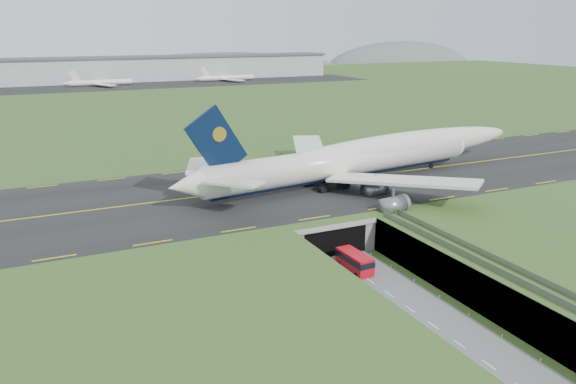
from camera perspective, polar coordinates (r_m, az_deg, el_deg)
ground at (r=91.13m, az=7.32°, el=-8.34°), size 900.00×900.00×0.00m
airfield_deck at (r=89.93m, az=7.39°, el=-6.60°), size 800.00×800.00×6.00m
trench_road at (r=85.49m, az=10.04°, el=-10.12°), size 12.00×75.00×0.20m
taxiway at (r=116.48m, az=-1.21°, el=0.47°), size 800.00×44.00×0.18m
tunnel_portal at (r=103.30m, az=2.46°, el=-3.22°), size 17.00×22.30×6.00m
guideway at (r=82.16m, az=21.30°, el=-8.14°), size 3.00×53.00×7.05m
jumbo_jet at (r=122.34m, az=8.10°, el=3.56°), size 90.32×58.46×19.50m
shuttle_tram at (r=91.65m, az=6.78°, el=-7.04°), size 3.11×7.50×3.02m
cargo_terminal at (r=372.54m, az=-18.41°, el=11.73°), size 320.00×67.00×15.60m
distant_hills at (r=513.19m, az=-12.86°, el=11.13°), size 700.00×91.00×60.00m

